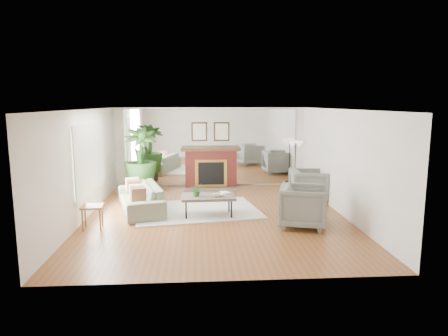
{
  "coord_description": "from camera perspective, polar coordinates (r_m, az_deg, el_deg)",
  "views": [
    {
      "loc": [
        -0.41,
        -9.13,
        2.65
      ],
      "look_at": [
        0.24,
        0.6,
        1.05
      ],
      "focal_mm": 32.0,
      "sensor_mm": 36.0,
      "label": 1
    }
  ],
  "objects": [
    {
      "name": "fireplace",
      "position": [
        12.55,
        -1.89,
        0.19
      ],
      "size": [
        1.85,
        0.83,
        2.05
      ],
      "color": "maroon",
      "rests_on": "ground"
    },
    {
      "name": "ground",
      "position": [
        9.51,
        -1.2,
        -6.86
      ],
      "size": [
        7.0,
        7.0,
        0.0
      ],
      "primitive_type": "plane",
      "color": "brown",
      "rests_on": "ground"
    },
    {
      "name": "window_panel",
      "position": [
        9.95,
        -18.63,
        1.32
      ],
      "size": [
        0.04,
        2.4,
        1.5
      ],
      "primitive_type": "cube",
      "color": "#B2E09E",
      "rests_on": "wall_left"
    },
    {
      "name": "side_table",
      "position": [
        8.92,
        -18.32,
        -5.62
      ],
      "size": [
        0.49,
        0.49,
        0.5
      ],
      "rotation": [
        0.0,
        0.0,
        0.11
      ],
      "color": "brown",
      "rests_on": "ground"
    },
    {
      "name": "armchair_front",
      "position": [
        8.79,
        11.26,
        -5.37
      ],
      "size": [
        1.21,
        1.19,
        0.9
      ],
      "primitive_type": "imported",
      "rotation": [
        0.0,
        0.0,
        1.29
      ],
      "color": "gray",
      "rests_on": "ground"
    },
    {
      "name": "wall_right",
      "position": [
        9.84,
        16.45,
        0.76
      ],
      "size": [
        0.02,
        7.0,
        2.5
      ],
      "primitive_type": "cube",
      "color": "white",
      "rests_on": "ground"
    },
    {
      "name": "fruit_bowl",
      "position": [
        9.26,
        -0.95,
        -3.92
      ],
      "size": [
        0.28,
        0.28,
        0.06
      ],
      "primitive_type": "imported",
      "rotation": [
        0.0,
        0.0,
        -0.14
      ],
      "color": "brown",
      "rests_on": "coffee_table"
    },
    {
      "name": "armchair_back",
      "position": [
        11.05,
        11.98,
        -2.45
      ],
      "size": [
        1.03,
        1.01,
        0.87
      ],
      "primitive_type": "imported",
      "rotation": [
        0.0,
        0.0,
        1.48
      ],
      "color": "gray",
      "rests_on": "ground"
    },
    {
      "name": "sofa",
      "position": [
        10.07,
        -11.83,
        -4.22
      ],
      "size": [
        1.44,
        2.4,
        0.66
      ],
      "primitive_type": "imported",
      "rotation": [
        0.0,
        0.0,
        -1.3
      ],
      "color": "gray",
      "rests_on": "ground"
    },
    {
      "name": "area_rug",
      "position": [
        9.94,
        -3.94,
        -6.07
      ],
      "size": [
        3.28,
        2.58,
        0.03
      ],
      "primitive_type": "cube",
      "rotation": [
        0.0,
        0.0,
        0.16
      ],
      "color": "white",
      "rests_on": "ground"
    },
    {
      "name": "wall_back",
      "position": [
        12.7,
        -1.94,
        2.99
      ],
      "size": [
        6.0,
        0.02,
        2.5
      ],
      "primitive_type": "cube",
      "color": "white",
      "rests_on": "ground"
    },
    {
      "name": "coffee_table",
      "position": [
        9.37,
        -2.28,
        -4.22
      ],
      "size": [
        1.27,
        0.77,
        0.5
      ],
      "rotation": [
        0.0,
        0.0,
        0.03
      ],
      "color": "#61584C",
      "rests_on": "ground"
    },
    {
      "name": "mirror_panel",
      "position": [
        12.68,
        -1.93,
        2.98
      ],
      "size": [
        5.4,
        0.04,
        2.4
      ],
      "primitive_type": "cube",
      "color": "silver",
      "rests_on": "wall_back"
    },
    {
      "name": "wall_left",
      "position": [
        9.59,
        -19.38,
        0.39
      ],
      "size": [
        0.02,
        7.0,
        2.5
      ],
      "primitive_type": "cube",
      "color": "white",
      "rests_on": "ground"
    },
    {
      "name": "potted_ficus",
      "position": [
        11.72,
        -11.84,
        1.22
      ],
      "size": [
        1.13,
        1.13,
        1.94
      ],
      "color": "black",
      "rests_on": "ground"
    },
    {
      "name": "book",
      "position": [
        9.6,
        -0.39,
        -3.57
      ],
      "size": [
        0.28,
        0.33,
        0.02
      ],
      "primitive_type": "imported",
      "rotation": [
        0.0,
        0.0,
        0.38
      ],
      "color": "brown",
      "rests_on": "coffee_table"
    },
    {
      "name": "tabletop_plant",
      "position": [
        9.29,
        -3.91,
        -3.08
      ],
      "size": [
        0.32,
        0.28,
        0.32
      ],
      "primitive_type": "imported",
      "rotation": [
        0.0,
        0.0,
        0.12
      ],
      "color": "#335E22",
      "rests_on": "coffee_table"
    },
    {
      "name": "floor_lamp",
      "position": [
        12.63,
        10.19,
        2.84
      ],
      "size": [
        0.48,
        0.27,
        1.47
      ],
      "color": "black",
      "rests_on": "ground"
    }
  ]
}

